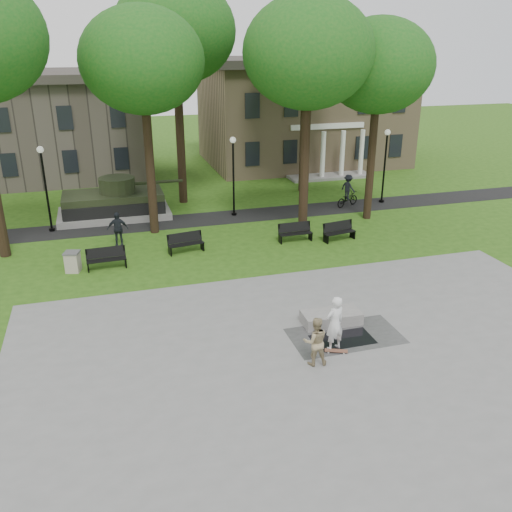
{
  "coord_description": "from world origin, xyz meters",
  "views": [
    {
      "loc": [
        -7.08,
        -18.38,
        9.96
      ],
      "look_at": [
        -1.08,
        2.12,
        1.4
      ],
      "focal_mm": 38.0,
      "sensor_mm": 36.0,
      "label": 1
    }
  ],
  "objects_px": {
    "concrete_block": "(331,317)",
    "cyclist": "(348,193)",
    "skateboarder": "(335,323)",
    "friend_watching": "(315,341)",
    "trash_bin": "(73,262)",
    "park_bench_0": "(106,258)"
  },
  "relations": [
    {
      "from": "concrete_block",
      "to": "cyclist",
      "type": "height_order",
      "value": "cyclist"
    },
    {
      "from": "concrete_block",
      "to": "skateboarder",
      "type": "relative_size",
      "value": 1.11
    },
    {
      "from": "concrete_block",
      "to": "friend_watching",
      "type": "distance_m",
      "value": 2.98
    },
    {
      "from": "skateboarder",
      "to": "friend_watching",
      "type": "distance_m",
      "value": 1.2
    },
    {
      "from": "cyclist",
      "to": "trash_bin",
      "type": "xyz_separation_m",
      "value": [
        -16.65,
        -6.1,
        -0.36
      ]
    },
    {
      "from": "cyclist",
      "to": "trash_bin",
      "type": "height_order",
      "value": "cyclist"
    },
    {
      "from": "skateboarder",
      "to": "trash_bin",
      "type": "height_order",
      "value": "skateboarder"
    },
    {
      "from": "park_bench_0",
      "to": "trash_bin",
      "type": "height_order",
      "value": "park_bench_0"
    },
    {
      "from": "friend_watching",
      "to": "trash_bin",
      "type": "xyz_separation_m",
      "value": [
        -7.77,
        10.29,
        -0.38
      ]
    },
    {
      "from": "skateboarder",
      "to": "friend_watching",
      "type": "bearing_deg",
      "value": 18.9
    },
    {
      "from": "cyclist",
      "to": "park_bench_0",
      "type": "height_order",
      "value": "cyclist"
    },
    {
      "from": "friend_watching",
      "to": "park_bench_0",
      "type": "relative_size",
      "value": 0.93
    },
    {
      "from": "skateboarder",
      "to": "park_bench_0",
      "type": "distance_m",
      "value": 12.01
    },
    {
      "from": "concrete_block",
      "to": "cyclist",
      "type": "distance_m",
      "value": 15.76
    },
    {
      "from": "friend_watching",
      "to": "cyclist",
      "type": "bearing_deg",
      "value": -109.24
    },
    {
      "from": "cyclist",
      "to": "trash_bin",
      "type": "relative_size",
      "value": 2.14
    },
    {
      "from": "friend_watching",
      "to": "concrete_block",
      "type": "bearing_deg",
      "value": -115.2
    },
    {
      "from": "cyclist",
      "to": "park_bench_0",
      "type": "xyz_separation_m",
      "value": [
        -15.16,
        -6.15,
        -0.32
      ]
    },
    {
      "from": "cyclist",
      "to": "park_bench_0",
      "type": "bearing_deg",
      "value": 87.86
    },
    {
      "from": "friend_watching",
      "to": "trash_bin",
      "type": "height_order",
      "value": "friend_watching"
    },
    {
      "from": "park_bench_0",
      "to": "cyclist",
      "type": "bearing_deg",
      "value": 19.82
    },
    {
      "from": "friend_watching",
      "to": "cyclist",
      "type": "height_order",
      "value": "cyclist"
    }
  ]
}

